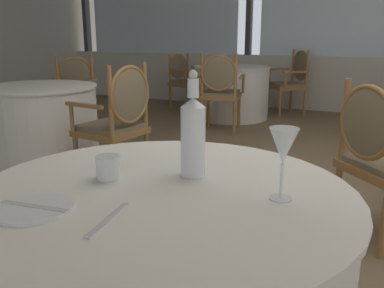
{
  "coord_description": "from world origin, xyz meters",
  "views": [
    {
      "loc": [
        0.41,
        -2.71,
        1.2
      ],
      "look_at": [
        -0.18,
        -1.41,
        0.81
      ],
      "focal_mm": 38.55,
      "sensor_mm": 36.0,
      "label": 1
    }
  ],
  "objects_px": {
    "dining_chair_0_2": "(381,151)",
    "dining_chair_3_1": "(184,77)",
    "dining_chair_3_0": "(293,78)",
    "side_plate": "(34,208)",
    "dining_chair_3_2": "(220,87)",
    "water_tumbler": "(108,167)",
    "wine_glass": "(283,147)",
    "dining_chair_1_2": "(73,92)",
    "dining_chair_1_1": "(119,116)",
    "water_bottle": "(193,134)"
  },
  "relations": [
    {
      "from": "dining_chair_0_2",
      "to": "dining_chair_3_1",
      "type": "distance_m",
      "value": 4.53
    },
    {
      "from": "dining_chair_0_2",
      "to": "dining_chair_3_0",
      "type": "height_order",
      "value": "dining_chair_3_0"
    },
    {
      "from": "side_plate",
      "to": "dining_chair_3_2",
      "type": "distance_m",
      "value": 4.07
    },
    {
      "from": "water_tumbler",
      "to": "dining_chair_3_1",
      "type": "height_order",
      "value": "dining_chair_3_1"
    },
    {
      "from": "water_tumbler",
      "to": "dining_chair_3_2",
      "type": "height_order",
      "value": "dining_chair_3_2"
    },
    {
      "from": "wine_glass",
      "to": "dining_chair_1_2",
      "type": "distance_m",
      "value": 3.89
    },
    {
      "from": "wine_glass",
      "to": "water_tumbler",
      "type": "bearing_deg",
      "value": -173.65
    },
    {
      "from": "side_plate",
      "to": "dining_chair_1_1",
      "type": "relative_size",
      "value": 0.21
    },
    {
      "from": "side_plate",
      "to": "dining_chair_1_2",
      "type": "bearing_deg",
      "value": 128.71
    },
    {
      "from": "dining_chair_3_1",
      "to": "side_plate",
      "type": "bearing_deg",
      "value": -49.22
    },
    {
      "from": "wine_glass",
      "to": "dining_chair_3_1",
      "type": "bearing_deg",
      "value": 118.29
    },
    {
      "from": "dining_chair_1_2",
      "to": "wine_glass",
      "type": "bearing_deg",
      "value": 26.45
    },
    {
      "from": "dining_chair_3_2",
      "to": "dining_chair_3_0",
      "type": "bearing_deg",
      "value": -30.04
    },
    {
      "from": "side_plate",
      "to": "water_tumbler",
      "type": "height_order",
      "value": "water_tumbler"
    },
    {
      "from": "side_plate",
      "to": "dining_chair_1_2",
      "type": "distance_m",
      "value": 3.73
    },
    {
      "from": "water_bottle",
      "to": "dining_chair_1_1",
      "type": "xyz_separation_m",
      "value": [
        -1.31,
        1.48,
        -0.31
      ]
    },
    {
      "from": "dining_chair_0_2",
      "to": "dining_chair_1_2",
      "type": "height_order",
      "value": "dining_chair_1_2"
    },
    {
      "from": "water_tumbler",
      "to": "dining_chair_1_1",
      "type": "relative_size",
      "value": 0.08
    },
    {
      "from": "side_plate",
      "to": "dining_chair_3_1",
      "type": "height_order",
      "value": "dining_chair_3_1"
    },
    {
      "from": "dining_chair_3_0",
      "to": "dining_chair_3_1",
      "type": "relative_size",
      "value": 1.09
    },
    {
      "from": "dining_chair_3_0",
      "to": "dining_chair_3_2",
      "type": "distance_m",
      "value": 1.69
    },
    {
      "from": "water_bottle",
      "to": "dining_chair_1_2",
      "type": "xyz_separation_m",
      "value": [
        -2.6,
        2.48,
        -0.32
      ]
    },
    {
      "from": "dining_chair_0_2",
      "to": "dining_chair_3_0",
      "type": "relative_size",
      "value": 0.98
    },
    {
      "from": "water_bottle",
      "to": "dining_chair_3_2",
      "type": "xyz_separation_m",
      "value": [
        -1.23,
        3.52,
        -0.31
      ]
    },
    {
      "from": "dining_chair_1_1",
      "to": "water_bottle",
      "type": "bearing_deg",
      "value": 139.28
    },
    {
      "from": "dining_chair_3_0",
      "to": "dining_chair_3_2",
      "type": "xyz_separation_m",
      "value": [
        -0.56,
        -1.6,
        0.02
      ]
    },
    {
      "from": "dining_chair_1_2",
      "to": "dining_chair_3_2",
      "type": "height_order",
      "value": "dining_chair_3_2"
    },
    {
      "from": "wine_glass",
      "to": "water_tumbler",
      "type": "height_order",
      "value": "wine_glass"
    },
    {
      "from": "dining_chair_3_0",
      "to": "dining_chair_1_2",
      "type": "bearing_deg",
      "value": 13.05
    },
    {
      "from": "dining_chair_0_2",
      "to": "water_bottle",
      "type": "bearing_deg",
      "value": -156.32
    },
    {
      "from": "dining_chair_0_2",
      "to": "dining_chair_3_1",
      "type": "bearing_deg",
      "value": 87.21
    },
    {
      "from": "water_tumbler",
      "to": "dining_chair_3_0",
      "type": "height_order",
      "value": "dining_chair_3_0"
    },
    {
      "from": "side_plate",
      "to": "dining_chair_0_2",
      "type": "distance_m",
      "value": 1.96
    },
    {
      "from": "dining_chair_1_1",
      "to": "dining_chair_3_0",
      "type": "height_order",
      "value": "dining_chair_1_1"
    },
    {
      "from": "water_bottle",
      "to": "dining_chair_1_1",
      "type": "height_order",
      "value": "water_bottle"
    },
    {
      "from": "water_tumbler",
      "to": "dining_chair_1_2",
      "type": "distance_m",
      "value": 3.54
    },
    {
      "from": "dining_chair_3_1",
      "to": "dining_chair_1_2",
      "type": "bearing_deg",
      "value": -77.58
    },
    {
      "from": "wine_glass",
      "to": "dining_chair_1_1",
      "type": "height_order",
      "value": "dining_chair_1_1"
    },
    {
      "from": "side_plate",
      "to": "dining_chair_3_1",
      "type": "xyz_separation_m",
      "value": [
        -2.05,
        5.23,
        -0.23
      ]
    },
    {
      "from": "dining_chair_3_0",
      "to": "side_plate",
      "type": "bearing_deg",
      "value": 53.46
    },
    {
      "from": "water_bottle",
      "to": "wine_glass",
      "type": "bearing_deg",
      "value": -14.95
    },
    {
      "from": "side_plate",
      "to": "water_bottle",
      "type": "xyz_separation_m",
      "value": [
        0.27,
        0.43,
        0.13
      ]
    },
    {
      "from": "dining_chair_1_1",
      "to": "dining_chair_1_2",
      "type": "height_order",
      "value": "dining_chair_1_1"
    },
    {
      "from": "wine_glass",
      "to": "dining_chair_1_2",
      "type": "xyz_separation_m",
      "value": [
        -2.91,
        2.56,
        -0.33
      ]
    },
    {
      "from": "dining_chair_1_2",
      "to": "dining_chair_3_2",
      "type": "xyz_separation_m",
      "value": [
        1.38,
        1.04,
        0.01
      ]
    },
    {
      "from": "side_plate",
      "to": "dining_chair_1_2",
      "type": "relative_size",
      "value": 0.22
    },
    {
      "from": "dining_chair_0_2",
      "to": "dining_chair_1_2",
      "type": "distance_m",
      "value": 3.39
    },
    {
      "from": "water_tumbler",
      "to": "dining_chair_0_2",
      "type": "xyz_separation_m",
      "value": [
        0.82,
        1.47,
        -0.23
      ]
    },
    {
      "from": "dining_chair_1_1",
      "to": "dining_chair_3_2",
      "type": "bearing_deg",
      "value": -84.44
    },
    {
      "from": "wine_glass",
      "to": "dining_chair_3_0",
      "type": "bearing_deg",
      "value": 100.61
    }
  ]
}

